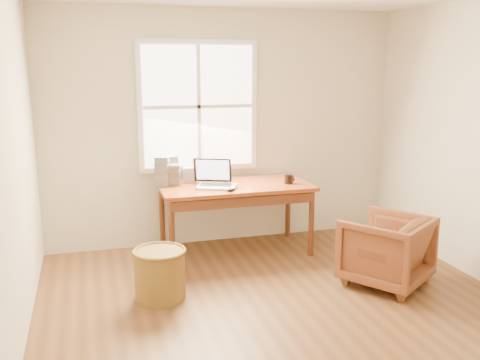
% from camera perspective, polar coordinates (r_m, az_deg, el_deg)
% --- Properties ---
extents(room_shell, '(4.04, 4.54, 2.64)m').
position_cam_1_polar(room_shell, '(4.03, 5.42, 2.48)').
color(room_shell, brown).
rests_on(room_shell, ground).
extents(desk, '(1.60, 0.80, 0.04)m').
position_cam_1_polar(desk, '(5.68, -0.53, -0.67)').
color(desk, brown).
rests_on(desk, room_shell).
extents(armchair, '(0.97, 0.98, 0.65)m').
position_cam_1_polar(armchair, '(5.13, 15.30, -7.23)').
color(armchair, brown).
rests_on(armchair, room_shell).
extents(wicker_stool, '(0.48, 0.48, 0.43)m').
position_cam_1_polar(wicker_stool, '(4.74, -8.54, -9.99)').
color(wicker_stool, brown).
rests_on(wicker_stool, room_shell).
extents(laptop, '(0.57, 0.58, 0.32)m').
position_cam_1_polar(laptop, '(5.50, -2.54, 0.82)').
color(laptop, '#B8BAC0').
rests_on(laptop, desk).
extents(mouse, '(0.11, 0.09, 0.03)m').
position_cam_1_polar(mouse, '(5.36, -0.99, -1.04)').
color(mouse, black).
rests_on(mouse, desk).
extents(coffee_mug, '(0.11, 0.11, 0.10)m').
position_cam_1_polar(coffee_mug, '(5.72, 5.21, 0.10)').
color(coffee_mug, black).
rests_on(coffee_mug, desk).
extents(cd_stack_a, '(0.16, 0.15, 0.28)m').
position_cam_1_polar(cd_stack_a, '(5.85, -7.43, 1.21)').
color(cd_stack_a, '#B3B8BF').
rests_on(cd_stack_a, desk).
extents(cd_stack_b, '(0.16, 0.15, 0.22)m').
position_cam_1_polar(cd_stack_b, '(5.66, -7.19, 0.55)').
color(cd_stack_b, '#2A2A2F').
rests_on(cd_stack_b, desk).
extents(cd_stack_c, '(0.17, 0.16, 0.31)m').
position_cam_1_polar(cd_stack_c, '(5.63, -8.31, 0.93)').
color(cd_stack_c, '#A3A1AF').
rests_on(cd_stack_c, desk).
extents(cd_stack_d, '(0.13, 0.12, 0.16)m').
position_cam_1_polar(cd_stack_d, '(5.80, -5.43, 0.57)').
color(cd_stack_d, silver).
rests_on(cd_stack_d, desk).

